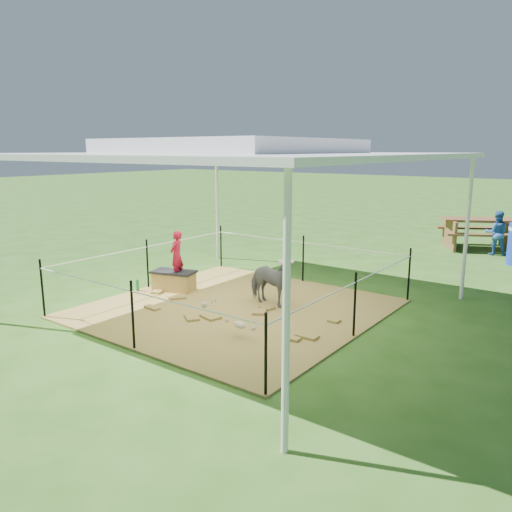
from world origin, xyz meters
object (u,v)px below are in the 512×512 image
Objects in this scene: foal at (240,323)px; woman at (177,250)px; picnic_table_near at (479,234)px; pony at (270,282)px; distant_person at (496,233)px; green_bottle at (138,285)px; straw_bale at (174,282)px.

woman is at bearing 172.44° from foal.
foal is 9.46m from picnic_table_near.
pony is at bearing 82.84° from woman.
woman is at bearing 42.11° from distant_person.
distant_person is (4.84, 7.98, 0.45)m from green_bottle.
picnic_table_near is (1.13, 9.39, 0.18)m from foal.
green_bottle is at bearing -72.00° from woman.
woman is 1.06m from green_bottle.
distant_person is (1.70, 8.73, 0.34)m from foal.
straw_bale is 3.60× the size of green_bottle.
green_bottle is 3.23m from foal.
green_bottle is 0.28× the size of foal.
distant_person is (4.29, 7.53, 0.38)m from straw_bale.
foal is at bearing 60.19° from distant_person.
green_bottle is at bearing -144.80° from picnic_table_near.
foal is (3.14, -0.75, 0.11)m from green_bottle.
foal is (0.53, -1.53, -0.22)m from pony.
pony reaches higher than picnic_table_near.
pony is 0.87× the size of distant_person.
straw_bale is 0.71m from green_bottle.
picnic_table_near is at bearing 65.54° from straw_bale.
green_bottle is (-0.55, -0.45, -0.07)m from straw_bale.
pony is at bearing 9.08° from straw_bale.
pony is (2.06, 0.33, 0.26)m from straw_bale.
straw_bale is 0.65m from woman.
distant_person is at bearing -13.28° from pony.
green_bottle is 2.74m from pony.
picnic_table_near is at bearing -68.23° from distant_person.
pony reaches higher than straw_bale.
distant_person is (4.19, 7.53, -0.26)m from woman.
foal is 0.66× the size of distant_person.
picnic_table_near is at bearing 63.67° from green_bottle.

